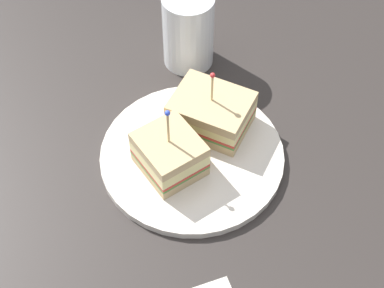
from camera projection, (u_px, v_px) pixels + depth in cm
name	position (u px, v px, depth cm)	size (l,w,h in cm)	color
ground_plane	(192.00, 162.00, 81.18)	(99.33, 99.33, 2.00)	#2D2826
plate	(192.00, 155.00, 79.94)	(25.08, 25.08, 1.15)	silver
sandwich_half_front	(211.00, 112.00, 80.56)	(12.00, 10.30, 10.15)	tan
sandwich_half_back	(169.00, 154.00, 75.93)	(9.75, 9.21, 11.26)	tan
drink_glass	(188.00, 34.00, 88.11)	(7.76, 7.76, 11.98)	gold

